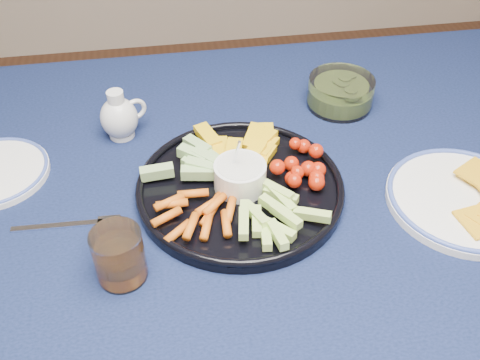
{
  "coord_description": "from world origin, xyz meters",
  "views": [
    {
      "loc": [
        0.02,
        -0.55,
        1.33
      ],
      "look_at": [
        0.12,
        0.06,
        0.77
      ],
      "focal_mm": 40.0,
      "sensor_mm": 36.0,
      "label": 1
    }
  ],
  "objects": [
    {
      "name": "dining_table",
      "position": [
        0.0,
        0.0,
        0.66
      ],
      "size": [
        1.67,
        1.07,
        0.75
      ],
      "color": "#4B3119",
      "rests_on": "ground"
    },
    {
      "name": "crudite_platter",
      "position": [
        0.12,
        0.06,
        0.76
      ],
      "size": [
        0.33,
        0.33,
        0.1
      ],
      "color": "black",
      "rests_on": "dining_table"
    },
    {
      "name": "creamer_pitcher",
      "position": [
        -0.07,
        0.25,
        0.79
      ],
      "size": [
        0.08,
        0.07,
        0.09
      ],
      "color": "silver",
      "rests_on": "dining_table"
    },
    {
      "name": "pickle_bowl",
      "position": [
        0.35,
        0.28,
        0.77
      ],
      "size": [
        0.12,
        0.12,
        0.06
      ],
      "color": "white",
      "rests_on": "dining_table"
    },
    {
      "name": "cheese_plate",
      "position": [
        0.46,
        -0.01,
        0.76
      ],
      "size": [
        0.23,
        0.23,
        0.03
      ],
      "color": "white",
      "rests_on": "dining_table"
    },
    {
      "name": "juice_tumbler",
      "position": [
        -0.06,
        -0.07,
        0.78
      ],
      "size": [
        0.07,
        0.07,
        0.08
      ],
      "color": "white",
      "rests_on": "dining_table"
    },
    {
      "name": "fork_left",
      "position": [
        -0.13,
        0.03,
        0.75
      ],
      "size": [
        0.16,
        0.02,
        0.0
      ],
      "color": "silver",
      "rests_on": "dining_table"
    }
  ]
}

